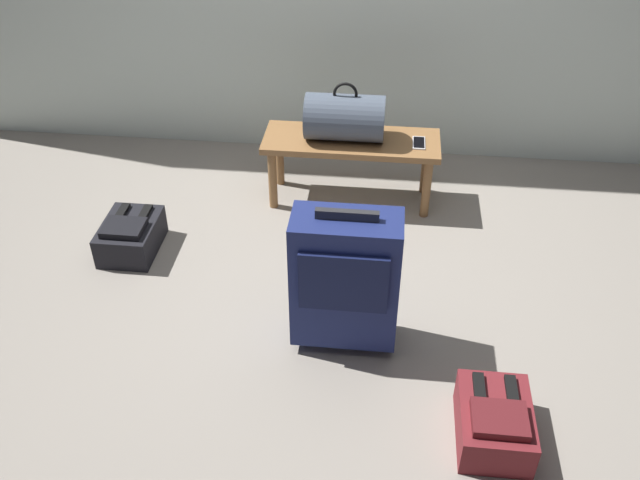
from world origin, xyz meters
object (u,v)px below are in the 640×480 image
(cell_phone, at_px, (419,143))
(backpack_dark, at_px, (131,235))
(suitcase_upright_navy, at_px, (345,278))
(backpack_maroon, at_px, (494,422))
(duffel_bag_slate, at_px, (345,117))
(bench, at_px, (351,148))

(cell_phone, relative_size, backpack_dark, 0.38)
(suitcase_upright_navy, relative_size, backpack_maroon, 1.88)
(duffel_bag_slate, height_order, backpack_dark, duffel_bag_slate)
(duffel_bag_slate, relative_size, backpack_maroon, 1.16)
(bench, height_order, backpack_maroon, bench)
(bench, distance_m, backpack_dark, 1.32)
(bench, bearing_deg, backpack_dark, -150.92)
(backpack_dark, bearing_deg, suitcase_upright_navy, -25.12)
(bench, bearing_deg, cell_phone, -2.46)
(bench, xyz_separation_m, duffel_bag_slate, (-0.04, -0.00, 0.19))
(cell_phone, distance_m, backpack_dark, 1.66)
(cell_phone, height_order, suitcase_upright_navy, suitcase_upright_navy)
(duffel_bag_slate, relative_size, cell_phone, 3.06)
(bench, bearing_deg, backpack_maroon, -67.60)
(duffel_bag_slate, xyz_separation_m, backpack_dark, (-1.09, -0.63, -0.44))
(bench, relative_size, duffel_bag_slate, 2.27)
(duffel_bag_slate, relative_size, suitcase_upright_navy, 0.61)
(backpack_maroon, bearing_deg, bench, 112.40)
(bench, height_order, duffel_bag_slate, duffel_bag_slate)
(bench, distance_m, duffel_bag_slate, 0.20)
(cell_phone, bearing_deg, backpack_dark, -157.92)
(bench, height_order, backpack_dark, bench)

